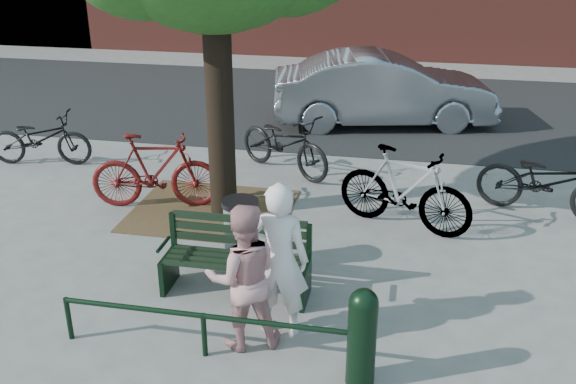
% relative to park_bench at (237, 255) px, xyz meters
% --- Properties ---
extents(ground, '(90.00, 90.00, 0.00)m').
position_rel_park_bench_xyz_m(ground, '(0.00, -0.08, -0.48)').
color(ground, gray).
rests_on(ground, ground).
extents(dirt_pit, '(2.40, 2.00, 0.02)m').
position_rel_park_bench_xyz_m(dirt_pit, '(-1.00, 2.12, -0.47)').
color(dirt_pit, brown).
rests_on(dirt_pit, ground).
extents(road, '(40.00, 7.00, 0.01)m').
position_rel_park_bench_xyz_m(road, '(0.00, 8.42, -0.47)').
color(road, black).
rests_on(road, ground).
extents(park_bench, '(1.74, 0.54, 0.97)m').
position_rel_park_bench_xyz_m(park_bench, '(0.00, 0.00, 0.00)').
color(park_bench, black).
rests_on(park_bench, ground).
extents(guard_railing, '(3.06, 0.06, 0.51)m').
position_rel_park_bench_xyz_m(guard_railing, '(0.00, -1.28, -0.08)').
color(guard_railing, black).
rests_on(guard_railing, ground).
extents(person_left, '(0.64, 0.43, 1.74)m').
position_rel_park_bench_xyz_m(person_left, '(0.66, -0.69, 0.39)').
color(person_left, silver).
rests_on(person_left, ground).
extents(person_right, '(0.94, 0.85, 1.60)m').
position_rel_park_bench_xyz_m(person_right, '(0.35, -0.99, 0.32)').
color(person_right, tan).
rests_on(person_right, ground).
extents(bollard, '(0.28, 0.28, 1.04)m').
position_rel_park_bench_xyz_m(bollard, '(1.60, -1.38, 0.08)').
color(bollard, black).
rests_on(bollard, ground).
extents(litter_bin, '(0.46, 0.46, 0.95)m').
position_rel_park_bench_xyz_m(litter_bin, '(-0.09, 0.52, 0.00)').
color(litter_bin, gray).
rests_on(litter_bin, ground).
extents(bicycle_a, '(1.93, 0.93, 0.97)m').
position_rel_park_bench_xyz_m(bicycle_a, '(-4.64, 3.49, 0.01)').
color(bicycle_a, black).
rests_on(bicycle_a, ground).
extents(bicycle_b, '(2.05, 0.94, 1.19)m').
position_rel_park_bench_xyz_m(bicycle_b, '(-1.87, 2.12, 0.12)').
color(bicycle_b, '#500C0B').
rests_on(bicycle_b, ground).
extents(bicycle_c, '(2.10, 1.71, 1.08)m').
position_rel_park_bench_xyz_m(bicycle_c, '(-0.23, 3.95, 0.06)').
color(bicycle_c, black).
rests_on(bicycle_c, ground).
extents(bicycle_d, '(2.08, 1.22, 1.21)m').
position_rel_park_bench_xyz_m(bicycle_d, '(1.89, 2.12, 0.12)').
color(bicycle_d, gray).
rests_on(bicycle_d, ground).
extents(bicycle_e, '(2.20, 1.34, 1.09)m').
position_rel_park_bench_xyz_m(bicycle_e, '(3.97, 2.97, 0.07)').
color(bicycle_e, black).
rests_on(bicycle_e, ground).
extents(parked_car, '(4.91, 2.59, 1.54)m').
position_rel_park_bench_xyz_m(parked_car, '(1.28, 7.15, 0.29)').
color(parked_car, gray).
rests_on(parked_car, ground).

